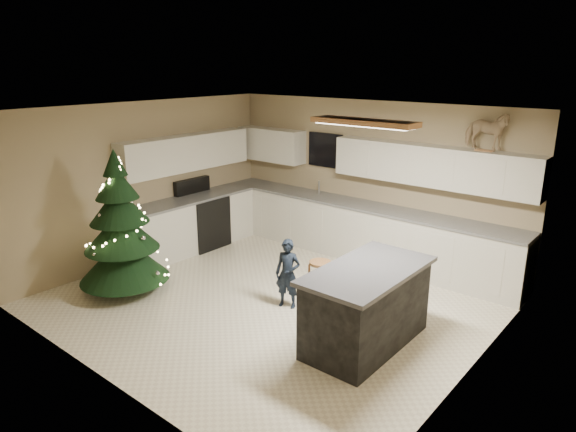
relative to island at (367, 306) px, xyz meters
The scene contains 8 objects.
ground_plane 1.67m from the island, behind, with size 5.50×5.50×0.00m, color beige.
room_shell 2.02m from the island, behind, with size 5.52×5.02×2.61m.
cabinetry 3.09m from the island, 144.34° to the left, with size 5.50×3.20×2.00m.
island is the anchor object (origin of this frame).
bar_stool 1.23m from the island, 152.11° to the left, with size 0.30×0.30×0.58m.
christmas_tree 3.59m from the island, 164.53° to the right, with size 1.30×1.26×2.08m.
toddler 1.33m from the island, behind, with size 0.35×0.23×0.95m, color black.
rocking_horse 3.07m from the island, 82.73° to the left, with size 0.63×0.31×0.54m.
Camera 1 is at (4.32, -4.87, 3.19)m, focal length 32.00 mm.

